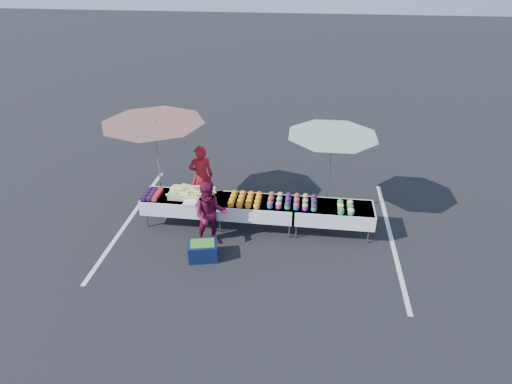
# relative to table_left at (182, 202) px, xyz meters

# --- Properties ---
(ground) EXTENTS (80.00, 80.00, 0.00)m
(ground) POSITION_rel_table_left_xyz_m (1.80, 0.00, -0.58)
(ground) COLOR black
(stripe_left) EXTENTS (0.10, 5.00, 0.00)m
(stripe_left) POSITION_rel_table_left_xyz_m (-1.40, 0.00, -0.58)
(stripe_left) COLOR silver
(stripe_left) RESTS_ON ground
(stripe_right) EXTENTS (0.10, 5.00, 0.00)m
(stripe_right) POSITION_rel_table_left_xyz_m (5.00, 0.00, -0.58)
(stripe_right) COLOR silver
(stripe_right) RESTS_ON ground
(table_left) EXTENTS (1.86, 0.81, 0.75)m
(table_left) POSITION_rel_table_left_xyz_m (0.00, 0.00, 0.00)
(table_left) COLOR white
(table_left) RESTS_ON ground
(table_center) EXTENTS (1.86, 0.81, 0.75)m
(table_center) POSITION_rel_table_left_xyz_m (1.80, 0.00, 0.00)
(table_center) COLOR white
(table_center) RESTS_ON ground
(table_right) EXTENTS (1.86, 0.81, 0.75)m
(table_right) POSITION_rel_table_left_xyz_m (3.60, 0.00, 0.00)
(table_right) COLOR white
(table_right) RESTS_ON ground
(berry_punnets) EXTENTS (0.40, 0.54, 0.08)m
(berry_punnets) POSITION_rel_table_left_xyz_m (-0.71, -0.06, 0.21)
(berry_punnets) COLOR black
(berry_punnets) RESTS_ON table_left
(corn_pile) EXTENTS (1.16, 0.57, 0.26)m
(corn_pile) POSITION_rel_table_left_xyz_m (0.24, 0.04, 0.26)
(corn_pile) COLOR #B7BC60
(corn_pile) RESTS_ON table_left
(plastic_bags) EXTENTS (0.30, 0.25, 0.05)m
(plastic_bags) POSITION_rel_table_left_xyz_m (0.30, -0.30, 0.19)
(plastic_bags) COLOR white
(plastic_bags) RESTS_ON table_left
(carrot_bowls) EXTENTS (0.75, 0.69, 0.11)m
(carrot_bowls) POSITION_rel_table_left_xyz_m (1.55, -0.01, 0.22)
(carrot_bowls) COLOR orange
(carrot_bowls) RESTS_ON table_center
(potato_cups) EXTENTS (1.14, 0.58, 0.16)m
(potato_cups) POSITION_rel_table_left_xyz_m (2.65, 0.00, 0.25)
(potato_cups) COLOR #2458A8
(potato_cups) RESTS_ON table_right
(bean_baskets) EXTENTS (0.36, 0.50, 0.15)m
(bean_baskets) POSITION_rel_table_left_xyz_m (3.86, -0.10, 0.24)
(bean_baskets) COLOR #279F66
(bean_baskets) RESTS_ON table_right
(vendor) EXTENTS (0.70, 0.56, 1.68)m
(vendor) POSITION_rel_table_left_xyz_m (0.27, 0.92, 0.26)
(vendor) COLOR red
(vendor) RESTS_ON ground
(customer) EXTENTS (0.89, 0.77, 1.56)m
(customer) POSITION_rel_table_left_xyz_m (0.87, -0.75, 0.20)
(customer) COLOR maroon
(customer) RESTS_ON ground
(umbrella_left) EXTENTS (2.62, 2.62, 2.46)m
(umbrella_left) POSITION_rel_table_left_xyz_m (-0.63, 0.40, 1.65)
(umbrella_left) COLOR black
(umbrella_left) RESTS_ON ground
(umbrella_right) EXTENTS (2.80, 2.80, 2.20)m
(umbrella_right) POSITION_rel_table_left_xyz_m (3.47, 0.80, 1.41)
(umbrella_right) COLOR black
(umbrella_right) RESTS_ON ground
(storage_bin) EXTENTS (0.71, 0.58, 0.41)m
(storage_bin) POSITION_rel_table_left_xyz_m (0.81, -1.31, -0.37)
(storage_bin) COLOR #0C193F
(storage_bin) RESTS_ON ground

